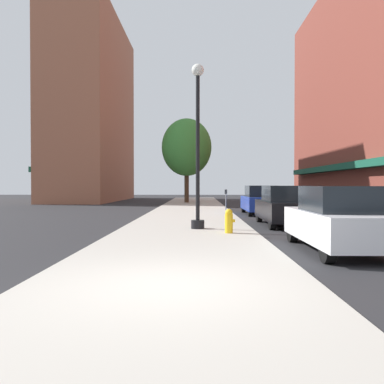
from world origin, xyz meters
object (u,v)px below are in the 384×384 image
Objects in this scene: fire_hydrant at (229,221)px; car_blue at (260,200)px; lamppost at (198,143)px; car_black at (284,206)px; tree_near at (187,147)px; car_white at (339,220)px; parking_meter_near at (226,198)px.

fire_hydrant is 0.18× the size of car_blue.
lamppost is 1.37× the size of car_black.
tree_near is 1.75× the size of car_white.
car_black reaches higher than fire_hydrant.
car_black is (4.60, -19.32, -4.26)m from tree_near.
fire_hydrant is 0.18× the size of car_black.
car_white is 6.40m from car_black.
tree_near is at bearing 95.10° from fire_hydrant.
fire_hydrant is at bearing -52.48° from lamppost.
car_blue is (1.95, -0.32, -0.14)m from parking_meter_near.
lamppost is 7.47× the size of fire_hydrant.
car_white is 1.00× the size of car_black.
car_white is 12.75m from car_blue.
tree_near is 20.31m from car_black.
fire_hydrant is (1.02, -1.33, -2.68)m from lamppost.
car_black is (0.00, 6.40, 0.00)m from car_white.
car_blue is at bearing 75.50° from fire_hydrant.
tree_near is 1.75× the size of car_black.
car_blue is (0.00, 12.75, 0.00)m from car_white.
car_blue is at bearing 90.12° from car_black.
car_white reaches higher than parking_meter_near.
lamppost is 9.59m from car_blue.
fire_hydrant is 23.41m from tree_near.
fire_hydrant is at bearing -103.91° from car_blue.
car_black reaches higher than parking_meter_near.
lamppost is at bearing -100.39° from parking_meter_near.
fire_hydrant is 0.10× the size of tree_near.
fire_hydrant is 0.60× the size of parking_meter_near.
tree_near is (-1.02, 21.54, 1.87)m from lamppost.
lamppost is 4.85m from car_black.
tree_near reaches higher than fire_hydrant.
car_white is at bearing -79.85° from tree_near.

